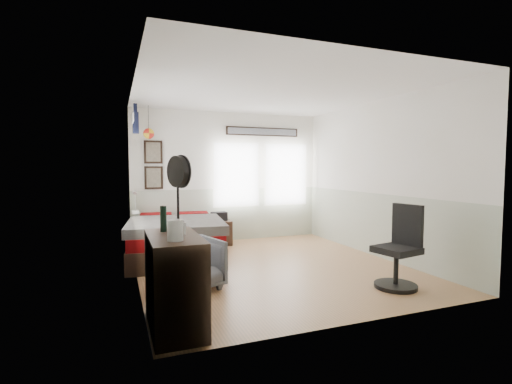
{
  "coord_description": "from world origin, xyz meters",
  "views": [
    {
      "loc": [
        -2.26,
        -5.26,
        1.56
      ],
      "look_at": [
        -0.1,
        0.4,
        1.15
      ],
      "focal_mm": 26.0,
      "sensor_mm": 36.0,
      "label": 1
    }
  ],
  "objects_px": {
    "bed": "(176,239)",
    "armchair": "(191,264)",
    "dresser": "(175,281)",
    "task_chair": "(399,254)",
    "nightstand": "(219,233)"
  },
  "relations": [
    {
      "from": "bed",
      "to": "armchair",
      "type": "distance_m",
      "value": 1.73
    },
    {
      "from": "dresser",
      "to": "task_chair",
      "type": "bearing_deg",
      "value": 3.46
    },
    {
      "from": "bed",
      "to": "nightstand",
      "type": "xyz_separation_m",
      "value": [
        0.97,
        0.77,
        -0.09
      ]
    },
    {
      "from": "bed",
      "to": "armchair",
      "type": "xyz_separation_m",
      "value": [
        -0.08,
        -1.73,
        -0.01
      ]
    },
    {
      "from": "bed",
      "to": "armchair",
      "type": "height_order",
      "value": "bed"
    },
    {
      "from": "bed",
      "to": "armchair",
      "type": "relative_size",
      "value": 3.21
    },
    {
      "from": "armchair",
      "to": "bed",
      "type": "bearing_deg",
      "value": 71.49
    },
    {
      "from": "dresser",
      "to": "task_chair",
      "type": "xyz_separation_m",
      "value": [
        2.9,
        0.18,
        -0.01
      ]
    },
    {
      "from": "dresser",
      "to": "task_chair",
      "type": "height_order",
      "value": "task_chair"
    },
    {
      "from": "armchair",
      "to": "nightstand",
      "type": "height_order",
      "value": "armchair"
    },
    {
      "from": "task_chair",
      "to": "dresser",
      "type": "bearing_deg",
      "value": 172.58
    },
    {
      "from": "dresser",
      "to": "nightstand",
      "type": "bearing_deg",
      "value": 68.37
    },
    {
      "from": "dresser",
      "to": "armchair",
      "type": "height_order",
      "value": "dresser"
    },
    {
      "from": "dresser",
      "to": "armchair",
      "type": "xyz_separation_m",
      "value": [
        0.36,
        1.07,
        -0.13
      ]
    },
    {
      "from": "bed",
      "to": "task_chair",
      "type": "bearing_deg",
      "value": -39.48
    }
  ]
}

